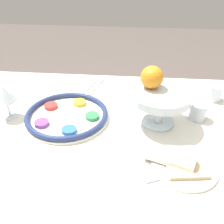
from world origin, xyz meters
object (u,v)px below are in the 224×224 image
(wine_glass, at_px, (5,95))
(cup_mid, at_px, (152,84))
(fruit_stand, at_px, (161,99))
(cup_far, at_px, (198,111))
(orange_fruit, at_px, (152,77))
(bread_plate, at_px, (185,166))
(seder_plate, at_px, (67,115))
(napkin_roll, at_px, (170,158))
(cup_near, at_px, (214,93))

(wine_glass, height_order, cup_mid, wine_glass)
(fruit_stand, bearing_deg, cup_far, 16.08)
(orange_fruit, relative_size, cup_far, 1.21)
(orange_fruit, height_order, bread_plate, orange_fruit)
(orange_fruit, bearing_deg, cup_far, 3.96)
(seder_plate, bearing_deg, cup_far, 5.36)
(napkin_roll, height_order, cup_far, cup_far)
(seder_plate, relative_size, wine_glass, 2.40)
(seder_plate, distance_m, orange_fruit, 0.35)
(wine_glass, relative_size, bread_plate, 0.66)
(bread_plate, bearing_deg, wine_glass, 161.45)
(wine_glass, bearing_deg, cup_mid, 25.23)
(fruit_stand, bearing_deg, seder_plate, -179.51)
(fruit_stand, relative_size, bread_plate, 1.08)
(wine_glass, distance_m, cup_near, 0.84)
(cup_near, relative_size, cup_mid, 1.00)
(bread_plate, height_order, cup_near, cup_near)
(orange_fruit, xyz_separation_m, cup_far, (0.19, 0.01, -0.14))
(bread_plate, xyz_separation_m, cup_near, (0.18, 0.42, 0.03))
(seder_plate, xyz_separation_m, napkin_roll, (0.37, -0.21, 0.01))
(bread_plate, distance_m, cup_far, 0.28)
(seder_plate, relative_size, napkin_roll, 1.98)
(cup_mid, xyz_separation_m, cup_far, (0.17, -0.21, 0.00))
(cup_near, bearing_deg, fruit_stand, -141.25)
(orange_fruit, height_order, cup_near, orange_fruit)
(bread_plate, bearing_deg, napkin_roll, 167.79)
(cup_far, bearing_deg, napkin_roll, -116.78)
(orange_fruit, xyz_separation_m, bread_plate, (0.10, -0.25, -0.17))
(wine_glass, xyz_separation_m, cup_mid, (0.55, 0.26, -0.06))
(cup_mid, relative_size, cup_far, 1.00)
(fruit_stand, bearing_deg, napkin_roll, -84.15)
(cup_far, bearing_deg, wine_glass, -175.75)
(wine_glass, xyz_separation_m, cup_far, (0.72, 0.05, -0.06))
(cup_near, bearing_deg, bread_plate, -112.78)
(fruit_stand, xyz_separation_m, napkin_roll, (0.02, -0.21, -0.08))
(seder_plate, relative_size, cup_far, 4.73)
(cup_near, distance_m, cup_mid, 0.27)
(wine_glass, relative_size, cup_far, 1.97)
(cup_near, bearing_deg, cup_far, -121.14)
(wine_glass, bearing_deg, fruit_stand, 0.99)
(cup_mid, bearing_deg, cup_near, -11.88)
(napkin_roll, bearing_deg, cup_far, 63.22)
(seder_plate, relative_size, cup_mid, 4.73)
(wine_glass, height_order, orange_fruit, orange_fruit)
(wine_glass, bearing_deg, seder_plate, 1.77)
(seder_plate, xyz_separation_m, wine_glass, (-0.22, -0.01, 0.08))
(seder_plate, bearing_deg, orange_fruit, 6.19)
(seder_plate, height_order, cup_mid, cup_mid)
(napkin_roll, height_order, cup_near, cup_near)
(cup_near, bearing_deg, orange_fruit, -149.44)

